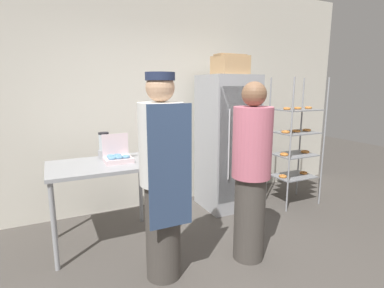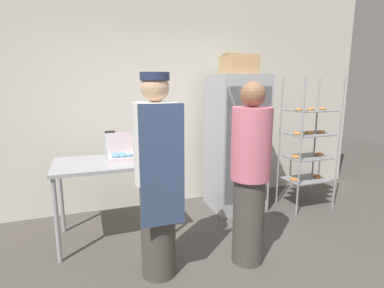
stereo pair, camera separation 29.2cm
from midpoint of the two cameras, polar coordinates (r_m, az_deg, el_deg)
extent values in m
cube|color=silver|center=(4.22, -2.86, 9.21)|extent=(6.40, 0.12, 3.07)
cube|color=#9EA0A5|center=(4.10, 10.38, 0.11)|extent=(0.68, 0.65, 1.81)
cube|color=gray|center=(3.84, 12.74, -0.46)|extent=(0.62, 0.02, 1.48)
cylinder|color=silver|center=(3.71, 10.56, -0.33)|extent=(0.02, 0.02, 0.89)
cylinder|color=#93969B|center=(4.03, 21.97, -0.92)|extent=(0.02, 0.02, 1.78)
cylinder|color=#93969B|center=(4.46, 27.85, -0.32)|extent=(0.02, 0.02, 1.78)
cylinder|color=#93969B|center=(4.36, 18.21, 0.18)|extent=(0.02, 0.02, 1.78)
cylinder|color=#93969B|center=(4.75, 24.03, 0.64)|extent=(0.02, 0.02, 1.78)
cube|color=gray|center=(4.51, 22.61, -6.25)|extent=(0.56, 0.40, 0.01)
torus|color=orange|center=(4.37, 20.71, -6.32)|extent=(0.11, 0.11, 0.03)
torus|color=orange|center=(4.63, 24.44, -5.65)|extent=(0.11, 0.11, 0.03)
cube|color=gray|center=(4.43, 22.91, -2.33)|extent=(0.56, 0.40, 0.01)
torus|color=orange|center=(4.29, 21.00, -2.28)|extent=(0.11, 0.11, 0.03)
torus|color=orange|center=(4.56, 24.76, -1.83)|extent=(0.11, 0.11, 0.03)
cube|color=gray|center=(4.37, 23.22, 1.70)|extent=(0.56, 0.40, 0.01)
torus|color=orange|center=(4.24, 21.29, 1.88)|extent=(0.11, 0.11, 0.03)
torus|color=orange|center=(4.37, 23.24, 1.99)|extent=(0.11, 0.11, 0.03)
torus|color=orange|center=(4.50, 25.08, 2.09)|extent=(0.11, 0.11, 0.03)
cube|color=gray|center=(4.34, 23.54, 5.83)|extent=(0.56, 0.40, 0.01)
torus|color=orange|center=(4.20, 21.59, 6.14)|extent=(0.10, 0.10, 0.03)
torus|color=orange|center=(4.33, 23.56, 6.12)|extent=(0.10, 0.10, 0.03)
torus|color=orange|center=(4.47, 25.41, 6.10)|extent=(0.10, 0.10, 0.03)
cube|color=#9EA0A5|center=(3.28, -13.66, -3.57)|extent=(1.07, 0.73, 0.04)
cylinder|color=#9EA0A5|center=(3.11, -21.91, -13.51)|extent=(0.04, 0.04, 0.84)
cylinder|color=#9EA0A5|center=(3.20, -3.65, -11.92)|extent=(0.04, 0.04, 0.84)
cylinder|color=#9EA0A5|center=(3.71, -21.59, -9.44)|extent=(0.04, 0.04, 0.84)
cylinder|color=#9EA0A5|center=(3.79, -6.41, -8.26)|extent=(0.04, 0.04, 0.84)
cube|color=silver|center=(3.27, -10.69, -2.70)|extent=(0.28, 0.24, 0.05)
cube|color=silver|center=(3.36, -11.11, 0.14)|extent=(0.28, 0.01, 0.24)
torus|color=#669EC6|center=(3.21, -11.85, -2.29)|extent=(0.08, 0.08, 0.03)
torus|color=#669EC6|center=(3.22, -10.59, -2.20)|extent=(0.08, 0.08, 0.03)
torus|color=#669EC6|center=(3.23, -9.35, -2.11)|extent=(0.08, 0.08, 0.03)
torus|color=#669EC6|center=(3.30, -12.06, -1.95)|extent=(0.08, 0.08, 0.03)
torus|color=#669EC6|center=(3.31, -10.84, -1.87)|extent=(0.08, 0.08, 0.03)
cylinder|color=#99999E|center=(3.53, -12.93, -1.48)|extent=(0.14, 0.14, 0.09)
cylinder|color=#B2BCC1|center=(3.51, -13.02, 0.63)|extent=(0.11, 0.11, 0.18)
cylinder|color=black|center=(3.49, -13.09, 2.23)|extent=(0.11, 0.11, 0.02)
cube|color=tan|center=(3.95, 11.12, 14.55)|extent=(0.39, 0.36, 0.23)
cube|color=#A58057|center=(3.96, 11.19, 16.37)|extent=(0.39, 0.19, 0.02)
cylinder|color=#47423D|center=(2.73, -3.30, -15.95)|extent=(0.30, 0.30, 0.86)
cylinder|color=silver|center=(2.48, -3.50, 0.09)|extent=(0.38, 0.38, 0.68)
sphere|color=tan|center=(2.44, -3.63, 10.68)|extent=(0.23, 0.23, 0.23)
cube|color=#33476B|center=(2.33, -2.09, -4.41)|extent=(0.36, 0.02, 0.98)
cylinder|color=#232D4C|center=(2.44, -3.65, 12.73)|extent=(0.24, 0.24, 0.06)
cylinder|color=#47423D|center=(3.00, 13.51, -14.05)|extent=(0.29, 0.29, 0.83)
cylinder|color=#C6667A|center=(2.77, 14.20, 0.02)|extent=(0.36, 0.36, 0.66)
sphere|color=brown|center=(2.72, 14.64, 9.15)|extent=(0.22, 0.22, 0.22)
camera|label=1|loc=(0.15, -87.14, 0.56)|focal=28.00mm
camera|label=2|loc=(0.15, 92.86, -0.56)|focal=28.00mm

